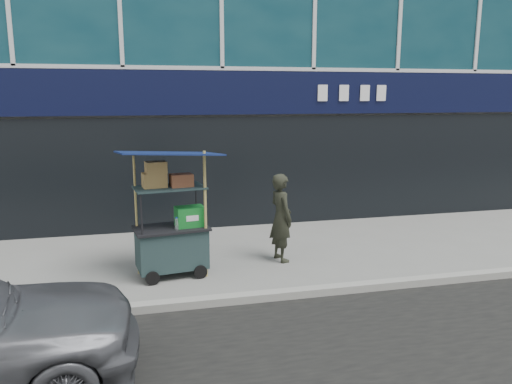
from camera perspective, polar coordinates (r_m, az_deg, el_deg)
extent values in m
plane|color=slate|center=(7.44, 1.59, -11.58)|extent=(80.00, 80.00, 0.00)
cube|color=gray|center=(7.24, 2.01, -11.73)|extent=(80.00, 0.18, 0.12)
cube|color=black|center=(10.64, -3.82, 11.24)|extent=(15.68, 0.06, 0.90)
cube|color=black|center=(10.81, -3.74, 2.19)|extent=(15.68, 0.04, 2.40)
cube|color=#1B2C2E|center=(8.14, -9.61, -6.35)|extent=(1.16, 0.78, 0.63)
cylinder|color=black|center=(7.88, -11.72, -9.66)|extent=(0.22, 0.08, 0.22)
cylinder|color=black|center=(8.03, -6.36, -9.08)|extent=(0.22, 0.08, 0.22)
cube|color=black|center=(8.05, -9.69, -4.09)|extent=(1.24, 0.86, 0.04)
cylinder|color=black|center=(7.63, -12.96, -2.59)|extent=(0.03, 0.03, 0.67)
cylinder|color=black|center=(7.84, -5.81, -2.00)|extent=(0.03, 0.03, 0.67)
cylinder|color=black|center=(8.15, -13.56, -1.75)|extent=(0.03, 0.03, 0.67)
cylinder|color=black|center=(8.34, -6.84, -1.22)|extent=(0.03, 0.03, 0.67)
cube|color=#1B2C2E|center=(7.91, -9.84, 0.50)|extent=(1.16, 0.78, 0.03)
cylinder|color=#A29049|center=(7.86, -5.80, -2.64)|extent=(0.05, 0.05, 2.02)
cylinder|color=#A29049|center=(8.18, -13.52, -2.67)|extent=(0.04, 0.04, 1.93)
cube|color=#0E1B4E|center=(7.83, -9.97, 4.38)|extent=(1.67, 1.29, 0.18)
cube|color=#106A1D|center=(8.03, -7.56, -2.77)|extent=(0.49, 0.38, 0.31)
cylinder|color=silver|center=(7.87, -9.05, -3.62)|extent=(0.07, 0.07, 0.18)
cylinder|color=#1838B5|center=(7.84, -9.07, -2.92)|extent=(0.03, 0.03, 0.02)
cube|color=olive|center=(7.89, -11.54, 1.34)|extent=(0.39, 0.32, 0.22)
cube|color=brown|center=(7.88, -8.53, 1.34)|extent=(0.37, 0.30, 0.20)
cube|color=olive|center=(7.84, -11.38, 2.79)|extent=(0.35, 0.28, 0.18)
imported|color=black|center=(8.66, 2.88, -2.93)|extent=(0.48, 0.63, 1.54)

